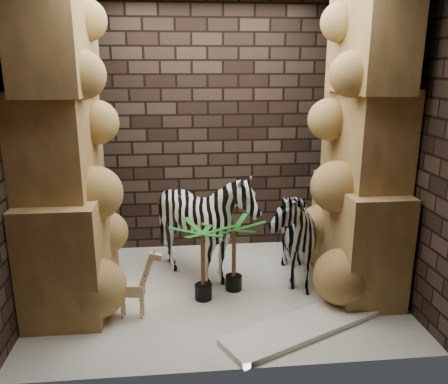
{
  "coord_description": "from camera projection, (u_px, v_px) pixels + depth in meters",
  "views": [
    {
      "loc": [
        -0.36,
        -4.2,
        2.24
      ],
      "look_at": [
        0.08,
        0.15,
        1.01
      ],
      "focal_mm": 36.74,
      "sensor_mm": 36.0,
      "label": 1
    }
  ],
  "objects": [
    {
      "name": "wall_left",
      "position": [
        22.0,
        149.0,
        4.09
      ],
      "size": [
        0.0,
        3.0,
        3.0
      ],
      "primitive_type": "plane",
      "rotation": [
        1.57,
        0.0,
        1.57
      ],
      "color": "black",
      "rests_on": "ground"
    },
    {
      "name": "rock_pillar_right",
      "position": [
        364.0,
        143.0,
        4.4
      ],
      "size": [
        0.58,
        1.25,
        3.0
      ],
      "primitive_type": null,
      "color": "tan",
      "rests_on": "floor"
    },
    {
      "name": "wall_front",
      "position": [
        233.0,
        178.0,
        3.06
      ],
      "size": [
        3.5,
        0.0,
        3.5
      ],
      "primitive_type": "plane",
      "rotation": [
        -1.57,
        0.0,
        0.0
      ],
      "color": "black",
      "rests_on": "ground"
    },
    {
      "name": "palm_back",
      "position": [
        203.0,
        262.0,
        4.42
      ],
      "size": [
        0.36,
        0.36,
        0.78
      ],
      "primitive_type": null,
      "color": "#174015",
      "rests_on": "floor"
    },
    {
      "name": "zebra_right",
      "position": [
        287.0,
        222.0,
        4.82
      ],
      "size": [
        0.63,
        1.1,
        1.27
      ],
      "primitive_type": "imported",
      "rotation": [
        0.0,
        0.0,
        -0.05
      ],
      "color": "white",
      "rests_on": "floor"
    },
    {
      "name": "wall_right",
      "position": [
        397.0,
        143.0,
        4.43
      ],
      "size": [
        0.0,
        3.0,
        3.0
      ],
      "primitive_type": "plane",
      "rotation": [
        1.57,
        0.0,
        -1.57
      ],
      "color": "black",
      "rests_on": "ground"
    },
    {
      "name": "zebra_left",
      "position": [
        205.0,
        231.0,
        4.76
      ],
      "size": [
        1.01,
        1.24,
        1.12
      ],
      "primitive_type": "imported",
      "rotation": [
        0.0,
        0.0,
        -0.01
      ],
      "color": "white",
      "rests_on": "floor"
    },
    {
      "name": "rock_pillar_left",
      "position": [
        62.0,
        148.0,
        4.12
      ],
      "size": [
        0.68,
        1.3,
        3.0
      ],
      "primitive_type": null,
      "color": "tan",
      "rests_on": "floor"
    },
    {
      "name": "giraffe_toy",
      "position": [
        131.0,
        282.0,
        4.11
      ],
      "size": [
        0.37,
        0.17,
        0.68
      ],
      "primitive_type": null,
      "rotation": [
        0.0,
        0.0,
        -0.15
      ],
      "color": "#DEBC8C",
      "rests_on": "floor"
    },
    {
      "name": "wall_back",
      "position": [
        208.0,
        128.0,
        5.46
      ],
      "size": [
        3.5,
        0.0,
        3.5
      ],
      "primitive_type": "plane",
      "rotation": [
        1.57,
        0.0,
        0.0
      ],
      "color": "black",
      "rests_on": "ground"
    },
    {
      "name": "palm_front",
      "position": [
        234.0,
        255.0,
        4.61
      ],
      "size": [
        0.36,
        0.36,
        0.75
      ],
      "primitive_type": null,
      "color": "#174015",
      "rests_on": "floor"
    },
    {
      "name": "surfboard",
      "position": [
        310.0,
        323.0,
        4.04
      ],
      "size": [
        1.69,
        1.11,
        0.05
      ],
      "primitive_type": "cube",
      "rotation": [
        0.0,
        0.0,
        0.45
      ],
      "color": "white",
      "rests_on": "floor"
    },
    {
      "name": "floor",
      "position": [
        218.0,
        291.0,
        4.67
      ],
      "size": [
        3.5,
        3.5,
        0.0
      ],
      "primitive_type": "plane",
      "color": "silver",
      "rests_on": "ground"
    }
  ]
}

